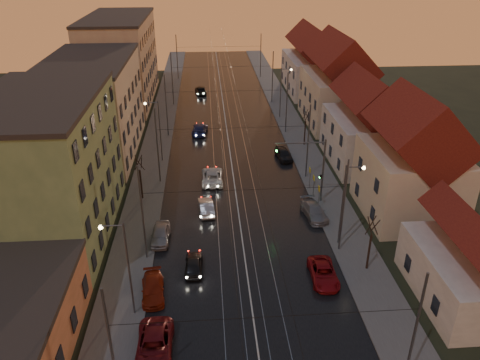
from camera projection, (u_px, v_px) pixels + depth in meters
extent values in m
plane|color=black|center=(254.00, 327.00, 33.78)|extent=(160.00, 160.00, 0.00)
cube|color=black|center=(227.00, 132.00, 69.48)|extent=(16.00, 120.00, 0.04)
cube|color=#4C4C4C|center=(159.00, 133.00, 68.79)|extent=(4.00, 120.00, 0.15)
cube|color=#4C4C4C|center=(294.00, 130.00, 70.12)|extent=(4.00, 120.00, 0.15)
cube|color=gray|center=(212.00, 132.00, 69.32)|extent=(0.06, 120.00, 0.03)
cube|color=gray|center=(222.00, 132.00, 69.41)|extent=(0.06, 120.00, 0.03)
cube|color=gray|center=(232.00, 132.00, 69.51)|extent=(0.06, 120.00, 0.03)
cube|color=gray|center=(242.00, 131.00, 69.61)|extent=(0.06, 120.00, 0.03)
cube|color=#607E50|center=(47.00, 171.00, 42.22)|extent=(10.00, 18.00, 13.00)
cube|color=beige|center=(93.00, 108.00, 60.29)|extent=(10.00, 20.00, 12.00)
cube|color=tan|center=(121.00, 60.00, 81.27)|extent=(10.00, 24.00, 14.00)
cube|color=beige|center=(473.00, 276.00, 35.80)|extent=(8.00, 10.00, 4.00)
cube|color=beige|center=(409.00, 183.00, 46.74)|extent=(8.50, 10.00, 7.00)
pyramid|color=#531413|center=(418.00, 132.00, 44.33)|extent=(8.67, 10.20, 3.80)
cube|color=beige|center=(367.00, 140.00, 58.57)|extent=(9.00, 12.00, 6.00)
pyramid|color=#531413|center=(371.00, 104.00, 56.52)|extent=(9.18, 12.24, 3.20)
cube|color=beige|center=(336.00, 99.00, 71.62)|extent=(9.00, 14.00, 7.50)
pyramid|color=#531413|center=(340.00, 61.00, 69.06)|extent=(9.18, 14.28, 4.00)
cube|color=beige|center=(311.00, 74.00, 87.91)|extent=(9.00, 16.00, 6.50)
pyramid|color=#531413|center=(313.00, 47.00, 85.68)|extent=(9.18, 16.32, 3.50)
cylinder|color=#595B60|center=(112.00, 353.00, 25.85)|extent=(0.16, 0.16, 9.00)
cylinder|color=#595B60|center=(414.00, 335.00, 26.99)|extent=(0.16, 0.16, 9.00)
cylinder|color=#595B60|center=(142.00, 214.00, 39.24)|extent=(0.16, 0.16, 9.00)
cylinder|color=#595B60|center=(343.00, 207.00, 40.38)|extent=(0.16, 0.16, 9.00)
cylinder|color=#595B60|center=(157.00, 147.00, 52.63)|extent=(0.16, 0.16, 9.00)
cylinder|color=#595B60|center=(308.00, 142.00, 53.77)|extent=(0.16, 0.16, 9.00)
cylinder|color=#595B60|center=(166.00, 106.00, 66.02)|extent=(0.16, 0.16, 9.00)
cylinder|color=#595B60|center=(287.00, 103.00, 67.16)|extent=(0.16, 0.16, 9.00)
cylinder|color=#595B60|center=(172.00, 79.00, 79.41)|extent=(0.16, 0.16, 9.00)
cylinder|color=#595B60|center=(273.00, 78.00, 80.55)|extent=(0.16, 0.16, 9.00)
cylinder|color=#595B60|center=(177.00, 57.00, 95.47)|extent=(0.16, 0.16, 9.00)
cylinder|color=#595B60|center=(261.00, 56.00, 96.62)|extent=(0.16, 0.16, 9.00)
cylinder|color=#595B60|center=(129.00, 271.00, 33.20)|extent=(0.14, 0.14, 8.00)
cylinder|color=#595B60|center=(111.00, 226.00, 31.45)|extent=(1.60, 0.10, 0.10)
sphere|color=#FFD88C|center=(101.00, 227.00, 31.45)|extent=(0.32, 0.32, 0.32)
cylinder|color=#595B60|center=(342.00, 206.00, 41.51)|extent=(0.14, 0.14, 8.00)
cylinder|color=#595B60|center=(356.00, 167.00, 39.87)|extent=(1.60, 0.10, 0.10)
sphere|color=#FFD88C|center=(364.00, 168.00, 39.96)|extent=(0.32, 0.32, 0.32)
cylinder|color=#595B60|center=(160.00, 132.00, 58.19)|extent=(0.14, 0.14, 8.00)
cylinder|color=#595B60|center=(151.00, 103.00, 56.44)|extent=(1.60, 0.10, 0.10)
sphere|color=#FFD88C|center=(145.00, 104.00, 56.44)|extent=(0.32, 0.32, 0.32)
cylinder|color=#595B60|center=(281.00, 93.00, 73.64)|extent=(0.14, 0.14, 8.00)
cylinder|color=#595B60|center=(287.00, 69.00, 72.00)|extent=(1.60, 0.10, 0.10)
sphere|color=#FFD88C|center=(291.00, 70.00, 72.10)|extent=(0.32, 0.32, 0.32)
cylinder|color=#595B60|center=(323.00, 172.00, 48.84)|extent=(0.20, 0.20, 7.20)
cylinder|color=#595B60|center=(300.00, 143.00, 47.20)|extent=(5.20, 0.14, 0.14)
imported|color=black|center=(276.00, 149.00, 47.31)|extent=(0.15, 0.18, 0.90)
sphere|color=#19FF3F|center=(277.00, 151.00, 47.26)|extent=(0.20, 0.20, 0.20)
cylinder|color=black|center=(141.00, 185.00, 50.18)|extent=(0.18, 0.18, 3.50)
cylinder|color=black|center=(141.00, 163.00, 49.13)|extent=(0.37, 0.92, 1.61)
cylinder|color=black|center=(138.00, 162.00, 49.24)|extent=(0.91, 0.40, 1.61)
cylinder|color=black|center=(137.00, 164.00, 48.95)|extent=(0.37, 0.92, 1.61)
cylinder|color=black|center=(140.00, 164.00, 48.85)|extent=(0.84, 0.54, 1.62)
cylinder|color=black|center=(369.00, 253.00, 39.03)|extent=(0.18, 0.18, 3.50)
cylinder|color=black|center=(375.00, 226.00, 37.99)|extent=(0.37, 0.92, 1.61)
cylinder|color=black|center=(371.00, 225.00, 38.10)|extent=(0.91, 0.40, 1.61)
cylinder|color=black|center=(370.00, 227.00, 37.80)|extent=(0.37, 0.92, 1.61)
cylinder|color=black|center=(375.00, 228.00, 37.71)|extent=(0.84, 0.54, 1.62)
cylinder|color=black|center=(305.00, 133.00, 64.04)|extent=(0.18, 0.18, 3.50)
cylinder|color=black|center=(308.00, 115.00, 63.00)|extent=(0.37, 0.92, 1.61)
cylinder|color=black|center=(305.00, 115.00, 63.11)|extent=(0.91, 0.40, 1.61)
cylinder|color=black|center=(304.00, 116.00, 62.81)|extent=(0.37, 0.92, 1.61)
cylinder|color=black|center=(307.00, 116.00, 62.72)|extent=(0.84, 0.54, 1.62)
imported|color=black|center=(194.00, 264.00, 39.45)|extent=(1.55, 3.72, 1.26)
imported|color=#ABABB0|center=(206.00, 207.00, 48.10)|extent=(1.79, 4.16, 1.33)
imported|color=silver|center=(212.00, 176.00, 54.45)|extent=(2.49, 5.21, 1.43)
imported|color=navy|center=(200.00, 129.00, 68.60)|extent=(2.52, 5.19, 1.45)
imported|color=black|center=(201.00, 90.00, 87.22)|extent=(2.37, 4.65, 1.52)
imported|color=maroon|center=(154.00, 346.00, 31.19)|extent=(2.46, 5.25, 1.45)
imported|color=maroon|center=(153.00, 289.00, 36.62)|extent=(2.13, 4.37, 1.22)
imported|color=#A3A3A8|center=(160.00, 234.00, 43.45)|extent=(1.77, 4.16, 1.40)
imported|color=maroon|center=(323.00, 273.00, 38.36)|extent=(2.19, 4.56, 1.25)
imported|color=gray|center=(314.00, 211.00, 47.32)|extent=(2.45, 4.80, 1.33)
imported|color=black|center=(284.00, 154.00, 60.25)|extent=(2.14, 4.30, 1.41)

